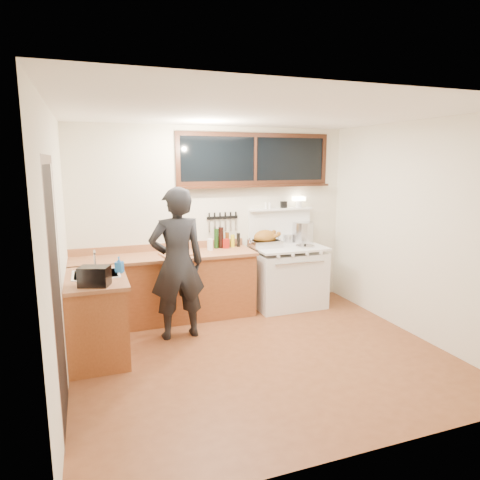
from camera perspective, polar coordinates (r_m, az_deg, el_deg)
name	(u,v)px	position (r m, az deg, el deg)	size (l,w,h in m)	color
ground_plane	(262,356)	(4.93, 2.91, -15.17)	(4.00, 3.50, 0.02)	brown
room_shell	(263,207)	(4.47, 3.11, 4.40)	(4.10, 3.60, 2.65)	beige
counter_back	(165,287)	(5.86, -9.92, -6.21)	(2.44, 0.64, 1.00)	brown
counter_left	(97,316)	(5.00, -18.55, -9.59)	(0.64, 1.09, 0.90)	brown
sink_unit	(96,279)	(4.96, -18.62, -4.98)	(0.50, 0.45, 0.37)	white
vintage_stove	(288,275)	(6.36, 6.38, -4.65)	(1.02, 0.74, 1.59)	white
back_window	(255,165)	(6.26, 2.07, 9.95)	(2.32, 0.13, 0.77)	black
left_doorway	(57,294)	(3.70, -23.17, -6.66)	(0.02, 1.04, 2.17)	black
knife_strip	(223,218)	(6.16, -2.35, 2.90)	(0.46, 0.03, 0.28)	black
man	(177,264)	(5.16, -8.37, -3.15)	(0.69, 0.47, 1.83)	black
soap_bottle	(119,265)	(4.93, -15.81, -3.19)	(0.11, 0.11, 0.18)	blue
toaster	(94,276)	(4.49, -18.83, -4.59)	(0.33, 0.28, 0.20)	black
cutting_board	(176,251)	(5.70, -8.51, -1.46)	(0.44, 0.36, 0.14)	#955E3B
roast_turkey	(265,240)	(6.17, 3.40, 0.01)	(0.47, 0.33, 0.25)	silver
stockpot	(303,232)	(6.61, 8.39, 1.08)	(0.38, 0.38, 0.31)	silver
saucepan	(288,238)	(6.54, 6.41, 0.22)	(0.20, 0.30, 0.13)	silver
pot_lid	(305,246)	(6.25, 8.67, -0.79)	(0.35, 0.35, 0.04)	silver
coffee_tin	(226,243)	(6.08, -1.91, -0.46)	(0.10, 0.08, 0.14)	maroon
pitcher	(210,244)	(5.96, -4.02, -0.60)	(0.10, 0.10, 0.16)	white
bottle_cluster	(224,239)	(6.10, -2.09, 0.15)	(0.39, 0.07, 0.30)	black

